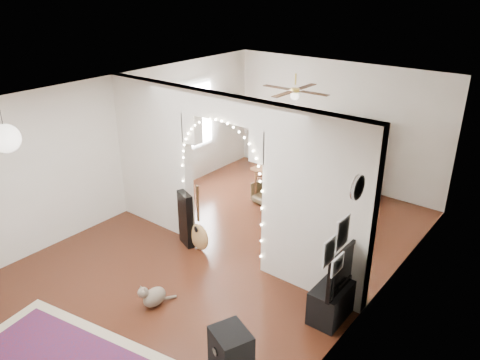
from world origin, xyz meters
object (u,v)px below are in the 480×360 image
Objects in this scene: media_console at (337,296)px; dining_chair_left at (292,205)px; acoustic_guitar at (199,227)px; dining_table at (286,174)px; dining_chair_right at (266,193)px; bookcase at (341,157)px.

dining_chair_left is (-1.97, 1.95, 0.01)m from media_console.
dining_table is (0.21, 2.31, 0.24)m from acoustic_guitar.
dining_chair_right is (-2.72, 2.16, -0.03)m from media_console.
bookcase is at bearing 101.55° from acoustic_guitar.
acoustic_guitar is 0.62× the size of bookcase.
dining_chair_right is at bearing 117.91° from acoustic_guitar.
dining_chair_left is at bearing -33.86° from dining_table.
dining_chair_left reaches higher than dining_chair_right.
dining_chair_left is at bearing 134.75° from media_console.
dining_table is (-2.37, 2.31, 0.43)m from media_console.
acoustic_guitar is at bearing 179.37° from media_console.
media_console is 3.99m from bookcase.
dining_chair_right is (-0.14, 2.16, -0.22)m from acoustic_guitar.
acoustic_guitar reaches higher than dining_chair_right.
dining_table is at bearing -119.03° from bookcase.
acoustic_guitar is at bearing -86.14° from dining_table.
acoustic_guitar reaches higher than media_console.
acoustic_guitar is 3.64m from bookcase.
bookcase is at bearing 92.83° from dining_chair_left.
dining_chair_left is 0.78m from dining_chair_right.
bookcase is 1.36m from dining_table.
dining_chair_left is (-0.19, -1.58, -0.56)m from bookcase.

